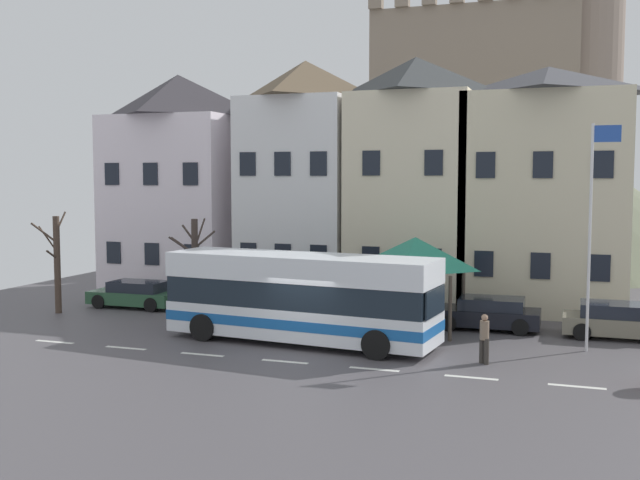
% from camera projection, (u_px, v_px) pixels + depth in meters
% --- Properties ---
extents(ground_plane, '(40.00, 60.00, 0.07)m').
position_uv_depth(ground_plane, '(296.00, 355.00, 25.55)').
color(ground_plane, '#4F4B4F').
extents(townhouse_00, '(6.62, 5.68, 11.28)m').
position_uv_depth(townhouse_00, '(179.00, 183.00, 39.77)').
color(townhouse_00, white).
rests_on(townhouse_00, ground_plane).
extents(townhouse_01, '(5.25, 6.17, 11.69)m').
position_uv_depth(townhouse_01, '(306.00, 180.00, 37.73)').
color(townhouse_01, white).
rests_on(townhouse_01, ground_plane).
extents(townhouse_02, '(5.55, 5.46, 11.54)m').
position_uv_depth(townhouse_02, '(415.00, 181.00, 35.58)').
color(townhouse_02, beige).
rests_on(townhouse_02, ground_plane).
extents(townhouse_03, '(6.96, 6.64, 10.90)m').
position_uv_depth(townhouse_03, '(546.00, 189.00, 34.24)').
color(townhouse_03, beige).
rests_on(townhouse_03, ground_plane).
extents(hilltop_castle, '(37.34, 37.34, 21.74)m').
position_uv_depth(hilltop_castle, '(483.00, 164.00, 57.94)').
color(hilltop_castle, '#6A7057').
rests_on(hilltop_castle, ground_plane).
extents(transit_bus, '(10.20, 3.58, 3.20)m').
position_uv_depth(transit_bus, '(301.00, 299.00, 27.22)').
color(transit_bus, white).
rests_on(transit_bus, ground_plane).
extents(bus_shelter, '(3.60, 3.60, 3.65)m').
position_uv_depth(bus_shelter, '(415.00, 254.00, 29.45)').
color(bus_shelter, '#473D33').
rests_on(bus_shelter, ground_plane).
extents(parked_car_00, '(4.13, 2.01, 1.30)m').
position_uv_depth(parked_car_00, '(619.00, 321.00, 28.11)').
color(parked_car_00, slate).
rests_on(parked_car_00, ground_plane).
extents(parked_car_01, '(4.14, 2.01, 1.26)m').
position_uv_depth(parked_car_01, '(488.00, 313.00, 29.75)').
color(parked_car_01, black).
rests_on(parked_car_01, ground_plane).
extents(parked_car_02, '(3.95, 2.01, 1.30)m').
position_uv_depth(parked_car_02, '(251.00, 296.00, 34.06)').
color(parked_car_02, '#315A38').
rests_on(parked_car_02, ground_plane).
extents(parked_car_03, '(4.13, 1.90, 1.21)m').
position_uv_depth(parked_car_03, '(136.00, 294.00, 34.71)').
color(parked_car_03, '#2C5538').
rests_on(parked_car_03, ground_plane).
extents(pedestrian_00, '(0.35, 0.35, 1.62)m').
position_uv_depth(pedestrian_00, '(418.00, 312.00, 28.17)').
color(pedestrian_00, '#38332D').
rests_on(pedestrian_00, ground_plane).
extents(pedestrian_01, '(0.33, 0.31, 1.61)m').
position_uv_depth(pedestrian_01, '(484.00, 338.00, 24.22)').
color(pedestrian_01, '#38332D').
rests_on(pedestrian_01, ground_plane).
extents(public_bench, '(1.77, 0.48, 0.87)m').
position_uv_depth(public_bench, '(478.00, 312.00, 30.81)').
color(public_bench, '#33473D').
rests_on(public_bench, ground_plane).
extents(flagpole, '(0.95, 0.10, 7.78)m').
position_uv_depth(flagpole, '(592.00, 222.00, 25.65)').
color(flagpole, silver).
rests_on(flagpole, ground_plane).
extents(bare_tree_00, '(1.14, 1.31, 4.45)m').
position_uv_depth(bare_tree_00, '(57.00, 263.00, 33.14)').
color(bare_tree_00, '#47382D').
rests_on(bare_tree_00, ground_plane).
extents(bare_tree_01, '(1.70, 1.84, 4.26)m').
position_uv_depth(bare_tree_01, '(195.00, 267.00, 31.21)').
color(bare_tree_01, '#382D28').
rests_on(bare_tree_01, ground_plane).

